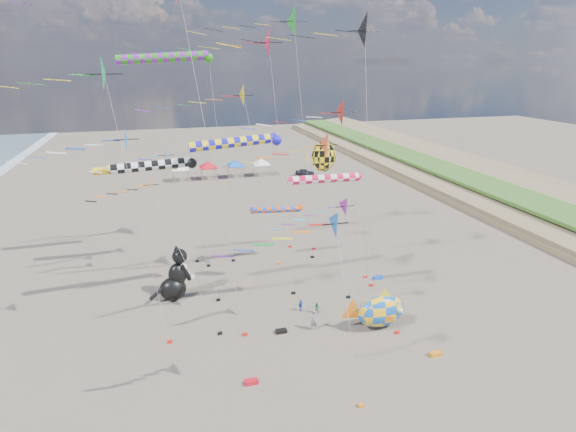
{
  "coord_description": "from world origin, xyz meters",
  "views": [
    {
      "loc": [
        -8.98,
        -21.68,
        20.65
      ],
      "look_at": [
        0.59,
        12.0,
        8.57
      ],
      "focal_mm": 28.0,
      "sensor_mm": 36.0,
      "label": 1
    }
  ],
  "objects_px": {
    "cat_inflatable": "(175,273)",
    "child_blue": "(301,305)",
    "fish_inflatable": "(381,311)",
    "person_adult": "(314,320)",
    "child_green": "(317,308)",
    "parked_car": "(305,172)"
  },
  "relations": [
    {
      "from": "person_adult",
      "to": "child_green",
      "type": "height_order",
      "value": "person_adult"
    },
    {
      "from": "child_green",
      "to": "fish_inflatable",
      "type": "bearing_deg",
      "value": -25.07
    },
    {
      "from": "person_adult",
      "to": "child_green",
      "type": "distance_m",
      "value": 2.57
    },
    {
      "from": "child_blue",
      "to": "child_green",
      "type": "bearing_deg",
      "value": -65.23
    },
    {
      "from": "cat_inflatable",
      "to": "fish_inflatable",
      "type": "distance_m",
      "value": 18.51
    },
    {
      "from": "child_blue",
      "to": "parked_car",
      "type": "bearing_deg",
      "value": 37.0
    },
    {
      "from": "fish_inflatable",
      "to": "parked_car",
      "type": "distance_m",
      "value": 52.31
    },
    {
      "from": "cat_inflatable",
      "to": "child_blue",
      "type": "distance_m",
      "value": 11.81
    },
    {
      "from": "cat_inflatable",
      "to": "person_adult",
      "type": "xyz_separation_m",
      "value": [
        10.5,
        -8.5,
        -1.58
      ]
    },
    {
      "from": "person_adult",
      "to": "child_blue",
      "type": "height_order",
      "value": "person_adult"
    },
    {
      "from": "cat_inflatable",
      "to": "child_green",
      "type": "relative_size",
      "value": 4.93
    },
    {
      "from": "child_green",
      "to": "parked_car",
      "type": "height_order",
      "value": "parked_car"
    },
    {
      "from": "cat_inflatable",
      "to": "child_green",
      "type": "distance_m",
      "value": 13.25
    },
    {
      "from": "fish_inflatable",
      "to": "child_blue",
      "type": "height_order",
      "value": "fish_inflatable"
    },
    {
      "from": "child_blue",
      "to": "parked_car",
      "type": "xyz_separation_m",
      "value": [
        15.54,
        46.92,
        0.07
      ]
    },
    {
      "from": "person_adult",
      "to": "child_blue",
      "type": "bearing_deg",
      "value": 93.42
    },
    {
      "from": "child_green",
      "to": "cat_inflatable",
      "type": "bearing_deg",
      "value": 168.28
    },
    {
      "from": "child_green",
      "to": "parked_car",
      "type": "bearing_deg",
      "value": 89.76
    },
    {
      "from": "child_green",
      "to": "child_blue",
      "type": "distance_m",
      "value": 1.46
    },
    {
      "from": "person_adult",
      "to": "child_green",
      "type": "xyz_separation_m",
      "value": [
        1.06,
        2.32,
        -0.39
      ]
    },
    {
      "from": "child_green",
      "to": "parked_car",
      "type": "distance_m",
      "value": 49.76
    },
    {
      "from": "cat_inflatable",
      "to": "fish_inflatable",
      "type": "xyz_separation_m",
      "value": [
        15.67,
        -9.83,
        -0.83
      ]
    }
  ]
}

